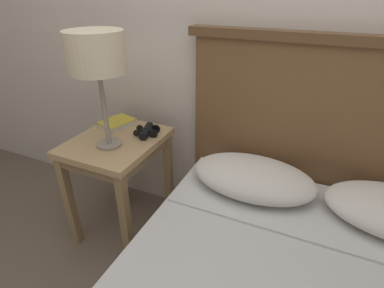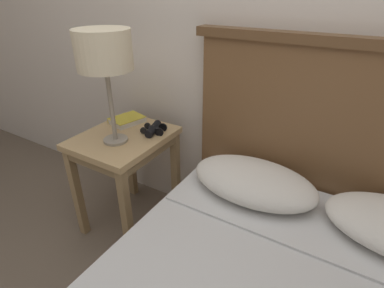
{
  "view_description": "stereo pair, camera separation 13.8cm",
  "coord_description": "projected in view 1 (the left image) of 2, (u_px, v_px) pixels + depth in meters",
  "views": [
    {
      "loc": [
        0.34,
        -0.62,
        1.38
      ],
      "look_at": [
        -0.17,
        0.49,
        0.73
      ],
      "focal_mm": 28.0,
      "sensor_mm": 36.0,
      "label": 1
    },
    {
      "loc": [
        0.46,
        -0.56,
        1.38
      ],
      "look_at": [
        -0.17,
        0.49,
        0.73
      ],
      "focal_mm": 28.0,
      "sensor_mm": 36.0,
      "label": 2
    }
  ],
  "objects": [
    {
      "name": "wall_back",
      "position": [
        262.0,
        3.0,
        1.39
      ],
      "size": [
        8.0,
        0.06,
        2.6
      ],
      "color": "silver",
      "rests_on": "ground_plane"
    },
    {
      "name": "book_on_nightstand",
      "position": [
        117.0,
        123.0,
        1.79
      ],
      "size": [
        0.19,
        0.22,
        0.04
      ],
      "color": "silver",
      "rests_on": "nightstand"
    },
    {
      "name": "nightstand",
      "position": [
        118.0,
        154.0,
        1.69
      ],
      "size": [
        0.45,
        0.54,
        0.63
      ],
      "color": "tan",
      "rests_on": "ground_plane"
    },
    {
      "name": "table_lamp",
      "position": [
        96.0,
        55.0,
        1.36
      ],
      "size": [
        0.27,
        0.27,
        0.57
      ],
      "color": "gray",
      "rests_on": "nightstand"
    },
    {
      "name": "binoculars_pair",
      "position": [
        147.0,
        131.0,
        1.68
      ],
      "size": [
        0.15,
        0.16,
        0.05
      ],
      "color": "black",
      "rests_on": "nightstand"
    }
  ]
}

